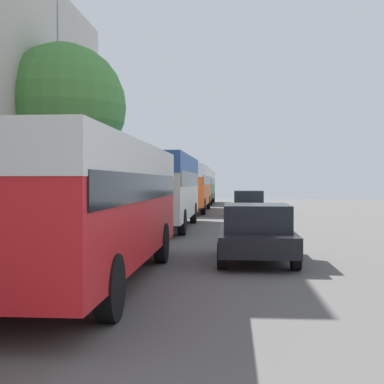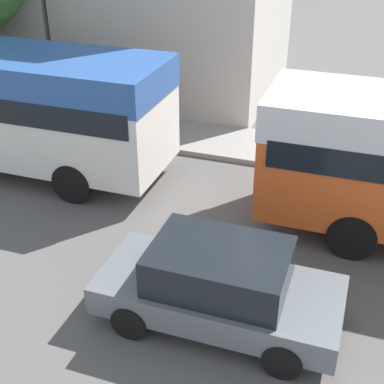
# 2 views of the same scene
# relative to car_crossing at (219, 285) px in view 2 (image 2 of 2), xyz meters

# --- Properties ---
(car_crossing) EXTENTS (1.91, 4.14, 1.52)m
(car_crossing) POSITION_rel_car_crossing_xyz_m (0.00, 0.00, 0.00)
(car_crossing) COLOR slate
(car_crossing) RESTS_ON ground_plane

